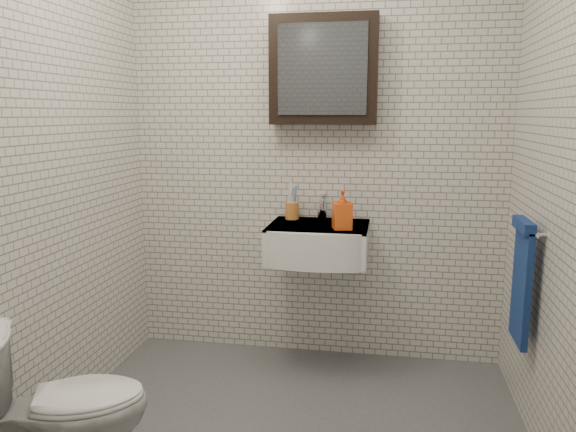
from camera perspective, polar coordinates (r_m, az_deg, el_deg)
The scene contains 8 objects.
room_shell at distance 2.32m, azimuth -0.37°, elevation 10.51°, with size 2.22×2.02×2.51m.
washbasin at distance 3.12m, azimuth 3.03°, elevation -2.71°, with size 0.55×0.50×0.20m.
faucet at distance 3.28m, azimuth 3.49°, elevation 0.80°, with size 0.06×0.20×0.15m.
mirror_cabinet at distance 3.24m, azimuth 3.64°, elevation 14.57°, with size 0.60×0.15×0.60m.
towel_rail at distance 2.80m, azimuth 22.69°, elevation -5.70°, with size 0.09×0.30×0.58m.
toothbrush_cup at distance 3.29m, azimuth 0.42°, elevation 0.64°, with size 0.10×0.10×0.22m.
soap_bottle at distance 3.01m, azimuth 5.54°, elevation 0.66°, with size 0.10×0.10×0.21m, color orange.
toilet at distance 2.46m, azimuth -22.22°, elevation -17.64°, with size 0.38×0.66×0.68m, color white.
Camera 1 is at (0.43, -2.28, 1.46)m, focal length 35.00 mm.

